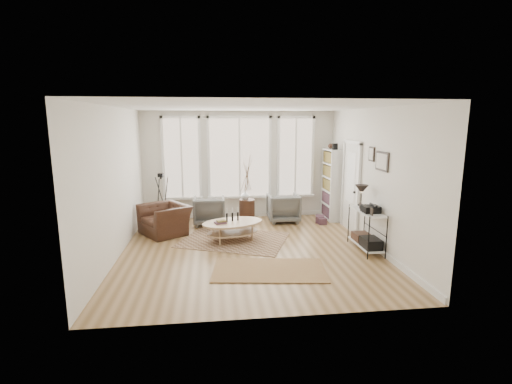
{
  "coord_description": "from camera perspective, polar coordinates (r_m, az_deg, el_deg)",
  "views": [
    {
      "loc": [
        -0.73,
        -7.31,
        2.62
      ],
      "look_at": [
        0.2,
        0.6,
        1.1
      ],
      "focal_mm": 26.0,
      "sensor_mm": 36.0,
      "label": 1
    }
  ],
  "objects": [
    {
      "name": "door",
      "position": [
        9.21,
        14.4,
        1.1
      ],
      "size": [
        0.09,
        1.06,
        2.22
      ],
      "color": "silver",
      "rests_on": "ground"
    },
    {
      "name": "vase",
      "position": [
        9.68,
        -1.68,
        -0.46
      ],
      "size": [
        0.29,
        0.29,
        0.23
      ],
      "primitive_type": "imported",
      "rotation": [
        0.0,
        0.0,
        -0.33
      ],
      "color": "silver",
      "rests_on": "side_table"
    },
    {
      "name": "armchair_right",
      "position": [
        9.84,
        4.21,
        -2.42
      ],
      "size": [
        0.8,
        0.82,
        0.75
      ],
      "primitive_type": "imported",
      "rotation": [
        0.0,
        0.0,
        3.14
      ],
      "color": "#5F5F5B",
      "rests_on": "ground"
    },
    {
      "name": "rug_main",
      "position": [
        8.4,
        -3.38,
        -7.34
      ],
      "size": [
        2.7,
        2.38,
        0.01
      ],
      "primitive_type": "cube",
      "rotation": [
        0.0,
        0.0,
        -0.38
      ],
      "color": "brown",
      "rests_on": "ground"
    },
    {
      "name": "accent_chair",
      "position": [
        9.02,
        -13.85,
        -4.12
      ],
      "size": [
        1.41,
        1.38,
        0.69
      ],
      "primitive_type": "imported",
      "rotation": [
        0.0,
        0.0,
        -0.96
      ],
      "color": "#3C2217",
      "rests_on": "ground"
    },
    {
      "name": "tripod_camera",
      "position": [
        9.8,
        -14.28,
        -1.37
      ],
      "size": [
        0.47,
        0.47,
        1.33
      ],
      "color": "black",
      "rests_on": "ground"
    },
    {
      "name": "side_table",
      "position": [
        9.63,
        -1.42,
        0.07
      ],
      "size": [
        0.41,
        0.41,
        1.72
      ],
      "color": "#3C2217",
      "rests_on": "ground"
    },
    {
      "name": "book_stack_far",
      "position": [
        9.8,
        10.05,
        -4.39
      ],
      "size": [
        0.23,
        0.28,
        0.16
      ],
      "primitive_type": "cube",
      "rotation": [
        0.0,
        0.0,
        0.12
      ],
      "color": "maroon",
      "rests_on": "ground"
    },
    {
      "name": "coffee_table",
      "position": [
        8.27,
        -3.67,
        -5.24
      ],
      "size": [
        1.57,
        1.25,
        0.63
      ],
      "color": "tan",
      "rests_on": "ground"
    },
    {
      "name": "book_stack_near",
      "position": [
        9.94,
        9.8,
        -4.11
      ],
      "size": [
        0.3,
        0.34,
        0.18
      ],
      "primitive_type": "cube",
      "rotation": [
        0.0,
        0.0,
        -0.3
      ],
      "color": "maroon",
      "rests_on": "ground"
    },
    {
      "name": "wall_art",
      "position": [
        7.82,
        18.43,
        4.79
      ],
      "size": [
        0.04,
        0.88,
        0.44
      ],
      "color": "black",
      "rests_on": "ground"
    },
    {
      "name": "rug_runner",
      "position": [
        6.77,
        2.05,
        -11.85
      ],
      "size": [
        2.13,
        1.36,
        0.01
      ],
      "primitive_type": "cube",
      "rotation": [
        0.0,
        0.0,
        -0.13
      ],
      "color": "brown",
      "rests_on": "ground"
    },
    {
      "name": "bay_window",
      "position": [
        10.1,
        -2.54,
        5.04
      ],
      "size": [
        4.14,
        0.12,
        2.24
      ],
      "color": "tan",
      "rests_on": "ground"
    },
    {
      "name": "low_shelf",
      "position": [
        7.96,
        16.63,
        -5.02
      ],
      "size": [
        0.38,
        1.08,
        1.3
      ],
      "color": "white",
      "rests_on": "ground"
    },
    {
      "name": "bookcase",
      "position": [
        10.19,
        11.5,
        1.18
      ],
      "size": [
        0.31,
        0.85,
        2.06
      ],
      "color": "white",
      "rests_on": "ground"
    },
    {
      "name": "armchair_left",
      "position": [
        9.61,
        -7.21,
        -2.85
      ],
      "size": [
        0.79,
        0.81,
        0.73
      ],
      "primitive_type": "imported",
      "rotation": [
        0.0,
        0.0,
        3.13
      ],
      "color": "#5F5F5B",
      "rests_on": "ground"
    },
    {
      "name": "room",
      "position": [
        7.47,
        -0.86,
        1.61
      ],
      "size": [
        5.5,
        5.54,
        2.9
      ],
      "color": "#A27F54",
      "rests_on": "ground"
    }
  ]
}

